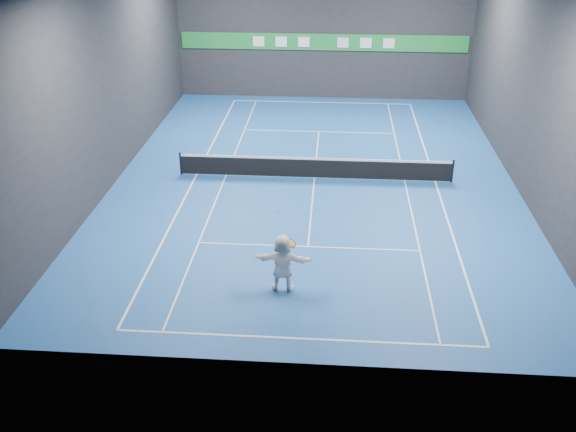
# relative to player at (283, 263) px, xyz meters

# --- Properties ---
(ground) EXTENTS (26.00, 26.00, 0.00)m
(ground) POSITION_rel_player_xyz_m (0.71, 9.29, -1.00)
(ground) COLOR #1C4F9A
(ground) RESTS_ON ground
(wall_back) EXTENTS (18.00, 0.10, 9.00)m
(wall_back) POSITION_rel_player_xyz_m (0.71, 22.29, 3.50)
(wall_back) COLOR #252527
(wall_back) RESTS_ON ground
(wall_front) EXTENTS (18.00, 0.10, 9.00)m
(wall_front) POSITION_rel_player_xyz_m (0.71, -3.71, 3.50)
(wall_front) COLOR #252527
(wall_front) RESTS_ON ground
(wall_left) EXTENTS (0.10, 26.00, 9.00)m
(wall_left) POSITION_rel_player_xyz_m (-8.29, 9.29, 3.50)
(wall_left) COLOR #252527
(wall_left) RESTS_ON ground
(wall_right) EXTENTS (0.10, 26.00, 9.00)m
(wall_right) POSITION_rel_player_xyz_m (9.71, 9.29, 3.50)
(wall_right) COLOR #252527
(wall_right) RESTS_ON ground
(baseline_near) EXTENTS (10.98, 0.08, 0.01)m
(baseline_near) POSITION_rel_player_xyz_m (0.71, -2.60, -1.00)
(baseline_near) COLOR white
(baseline_near) RESTS_ON ground
(baseline_far) EXTENTS (10.98, 0.08, 0.01)m
(baseline_far) POSITION_rel_player_xyz_m (0.71, 21.18, -1.00)
(baseline_far) COLOR white
(baseline_far) RESTS_ON ground
(sideline_doubles_left) EXTENTS (0.08, 23.78, 0.01)m
(sideline_doubles_left) POSITION_rel_player_xyz_m (-4.78, 9.29, -1.00)
(sideline_doubles_left) COLOR white
(sideline_doubles_left) RESTS_ON ground
(sideline_doubles_right) EXTENTS (0.08, 23.78, 0.01)m
(sideline_doubles_right) POSITION_rel_player_xyz_m (6.20, 9.29, -1.00)
(sideline_doubles_right) COLOR white
(sideline_doubles_right) RESTS_ON ground
(sideline_singles_left) EXTENTS (0.06, 23.78, 0.01)m
(sideline_singles_left) POSITION_rel_player_xyz_m (-3.40, 9.29, -1.00)
(sideline_singles_left) COLOR white
(sideline_singles_left) RESTS_ON ground
(sideline_singles_right) EXTENTS (0.06, 23.78, 0.01)m
(sideline_singles_right) POSITION_rel_player_xyz_m (4.82, 9.29, -1.00)
(sideline_singles_right) COLOR white
(sideline_singles_right) RESTS_ON ground
(service_line_near) EXTENTS (8.23, 0.06, 0.01)m
(service_line_near) POSITION_rel_player_xyz_m (0.71, 2.89, -1.00)
(service_line_near) COLOR white
(service_line_near) RESTS_ON ground
(service_line_far) EXTENTS (8.23, 0.06, 0.01)m
(service_line_far) POSITION_rel_player_xyz_m (0.71, 15.69, -1.00)
(service_line_far) COLOR white
(service_line_far) RESTS_ON ground
(center_service_line) EXTENTS (0.06, 12.80, 0.01)m
(center_service_line) POSITION_rel_player_xyz_m (0.71, 9.29, -1.00)
(center_service_line) COLOR white
(center_service_line) RESTS_ON ground
(player) EXTENTS (1.89, 0.70, 2.00)m
(player) POSITION_rel_player_xyz_m (0.00, 0.00, 0.00)
(player) COLOR white
(player) RESTS_ON ground
(tennis_ball) EXTENTS (0.06, 0.06, 0.06)m
(tennis_ball) POSITION_rel_player_xyz_m (-0.16, 0.18, 1.76)
(tennis_ball) COLOR #DDF328
(tennis_ball) RESTS_ON player
(tennis_net) EXTENTS (12.50, 0.10, 1.07)m
(tennis_net) POSITION_rel_player_xyz_m (0.71, 9.29, -0.46)
(tennis_net) COLOR black
(tennis_net) RESTS_ON ground
(sponsor_banner) EXTENTS (17.64, 0.11, 1.00)m
(sponsor_banner) POSITION_rel_player_xyz_m (0.71, 22.22, 2.50)
(sponsor_banner) COLOR #1E8A36
(sponsor_banner) RESTS_ON wall_back
(tennis_racket) EXTENTS (0.42, 0.38, 0.58)m
(tennis_racket) POSITION_rel_player_xyz_m (0.28, 0.05, 0.66)
(tennis_racket) COLOR #B6131D
(tennis_racket) RESTS_ON player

